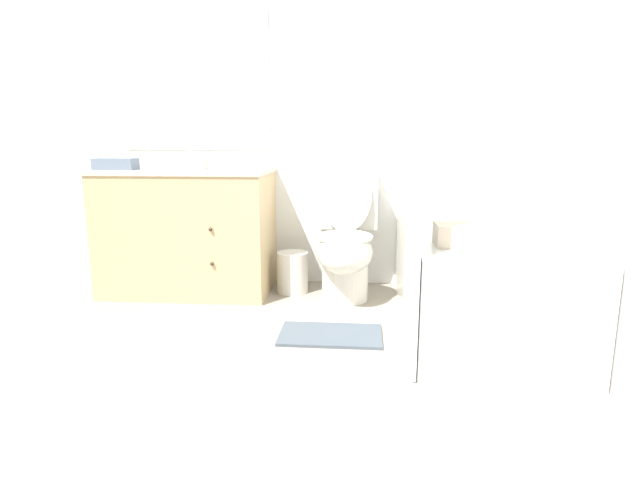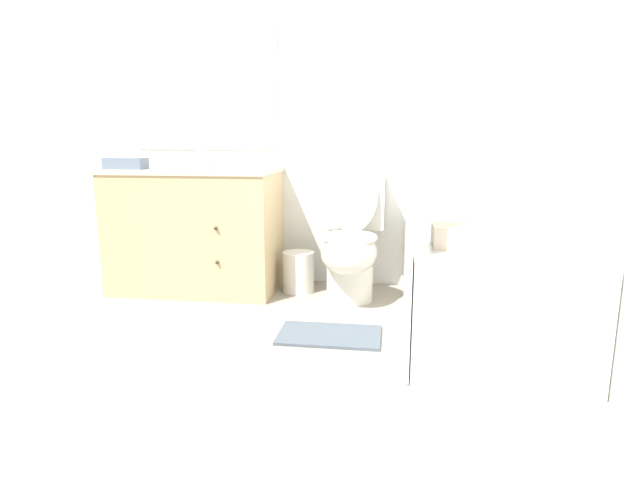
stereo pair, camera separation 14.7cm
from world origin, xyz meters
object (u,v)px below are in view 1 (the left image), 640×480
Objects in this scene: sink_faucet at (194,162)px; bath_mat at (331,335)px; tissue_box at (197,162)px; vanity_cabinet at (188,230)px; toilet at (346,240)px; bathtub at (475,277)px; wastebasket at (292,272)px; bath_towel_folded at (465,235)px; hand_towel_folded at (116,164)px.

sink_faucet is 1.63m from bath_mat.
tissue_box is (0.09, -0.23, 0.01)m from sink_faucet.
vanity_cabinet is at bearing 143.75° from bath_mat.
toilet reaches higher than bath_mat.
bathtub is 1.22m from wastebasket.
wastebasket is 1.42m from bath_towel_folded.
wastebasket is at bearing 5.40° from tissue_box.
tissue_box is 0.50m from hand_towel_folded.
bath_towel_folded reaches higher than bathtub.
toilet is at bearing 123.26° from bath_towel_folded.
wastebasket is 0.51× the size of bath_mat.
toilet is 0.86m from bathtub.
toilet is at bearing -1.08° from tissue_box.
sink_faucet reaches higher than wastebasket.
hand_towel_folded reaches higher than wastebasket.
bath_towel_folded is at bearing -29.67° from vanity_cabinet.
sink_faucet reaches higher than toilet.
toilet is at bearing -2.94° from vanity_cabinet.
toilet is 3.27× the size of wastebasket.
bath_mat is at bearing -37.49° from tissue_box.
bathtub is 1.87m from tissue_box.
bath_mat is at bearing -161.97° from bathtub.
sink_faucet is (-0.00, 0.19, 0.44)m from vanity_cabinet.
bath_towel_folded is 0.88m from bath_mat.
vanity_cabinet is 1.07m from toilet.
bath_towel_folded reaches higher than wastebasket.
toilet is 1.09m from tissue_box.
hand_towel_folded reaches higher than bathtub.
bath_mat is at bearing -42.69° from sink_faucet.
sink_faucet reaches higher than hand_towel_folded.
vanity_cabinet is 7.91× the size of sink_faucet.
bathtub reaches higher than wastebasket.
bathtub is (1.80, -0.49, -0.15)m from vanity_cabinet.
toilet is 1.54m from hand_towel_folded.
tissue_box is at bearing 165.21° from bathtub.
sink_faucet reaches higher than bath_towel_folded.
hand_towel_folded reaches higher than bath_mat.
tissue_box is at bearing 178.92° from toilet.
tissue_box is (-0.97, 0.02, 0.50)m from toilet.
bathtub is 5.59× the size of wastebasket.
hand_towel_folded is 1.75m from bath_mat.
bathtub is 0.87m from bath_mat.
bathtub is 0.57m from bath_towel_folded.
wastebasket is 0.84m from bath_mat.
bathtub is (0.74, -0.43, -0.11)m from toilet.
vanity_cabinet is 0.48m from sink_faucet.
sink_faucet is at bearing 137.31° from bath_mat.
hand_towel_folded is at bearing 171.57° from bathtub.
hand_towel_folded reaches higher than vanity_cabinet.
sink_faucet reaches higher than bathtub.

